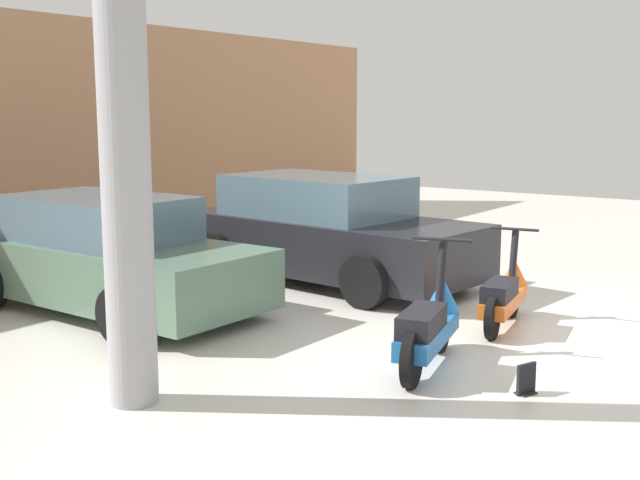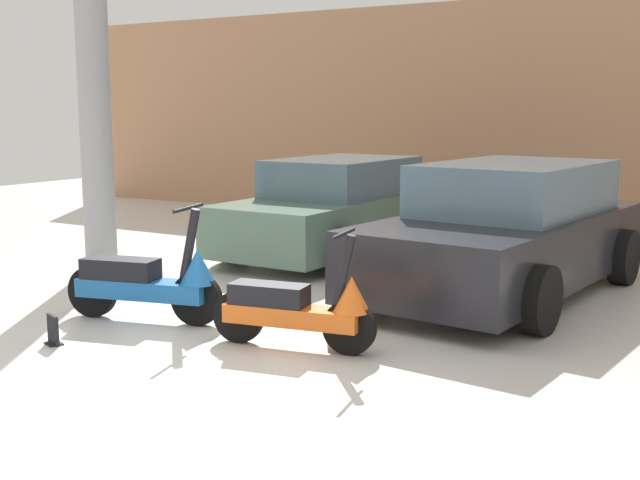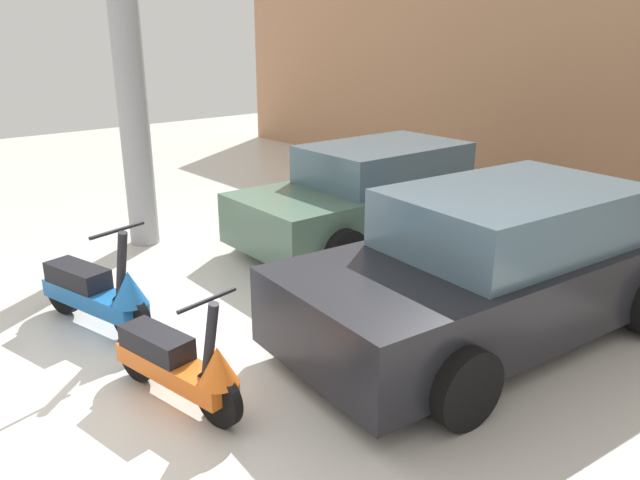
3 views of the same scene
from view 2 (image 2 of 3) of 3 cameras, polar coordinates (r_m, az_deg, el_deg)
name	(u,v)px [view 2 (image 2 of 3)]	position (r m, az deg, el deg)	size (l,w,h in m)	color
ground_plane	(226,354)	(6.76, -6.71, -8.03)	(28.00, 28.00, 0.00)	silver
wall_back	(528,114)	(14.05, 14.58, 8.67)	(19.60, 0.12, 3.84)	tan
scooter_front_left	(150,281)	(7.78, -12.02, -2.84)	(1.59, 0.71, 1.13)	black
scooter_front_right	(300,307)	(6.75, -1.46, -4.80)	(1.46, 0.59, 1.03)	black
car_rear_left	(336,209)	(11.16, 1.13, 2.24)	(1.97, 3.94, 1.33)	#51705B
car_rear_center	(507,232)	(8.97, 13.16, 0.57)	(2.35, 4.36, 1.43)	black
placard_near_left_scooter	(53,332)	(7.32, -18.45, -6.19)	(0.20, 0.17, 0.26)	black
support_column_side	(95,116)	(10.22, -15.69, 8.48)	(0.39, 0.39, 3.84)	#99999E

